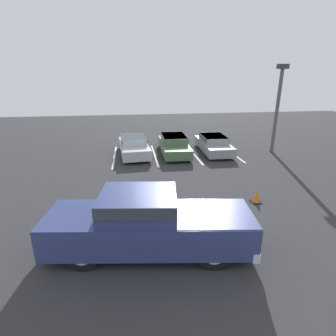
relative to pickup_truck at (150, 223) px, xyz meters
name	(u,v)px	position (x,y,z in m)	size (l,w,h in m)	color
ground_plane	(175,233)	(0.90, 0.79, -0.97)	(60.00, 60.00, 0.00)	#2D2D30
stall_stripe_a	(114,157)	(-1.59, 10.37, -0.96)	(0.12, 5.19, 0.01)	white
stall_stripe_b	(155,155)	(1.13, 10.37, -0.96)	(0.12, 5.19, 0.01)	white
stall_stripe_c	(193,153)	(3.85, 10.37, -0.96)	(0.12, 5.19, 0.01)	white
stall_stripe_d	(230,152)	(6.57, 10.37, -0.96)	(0.12, 5.19, 0.01)	white
pickup_truck	(150,223)	(0.00, 0.00, 0.00)	(6.32, 2.73, 1.94)	navy
parked_sedan_a	(134,145)	(-0.26, 10.64, -0.30)	(2.13, 4.61, 1.24)	#B7BABF
parked_sedan_b	(174,144)	(2.50, 10.59, -0.28)	(1.89, 4.78, 1.28)	#4C6B47
parked_sedan_c	(214,143)	(5.34, 10.55, -0.34)	(1.92, 4.53, 1.17)	gray
light_post	(278,104)	(9.51, 10.02, 2.40)	(0.70, 0.36, 5.86)	#515156
traffic_cone	(256,197)	(4.74, 2.62, -0.72)	(0.42, 0.42, 0.53)	black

